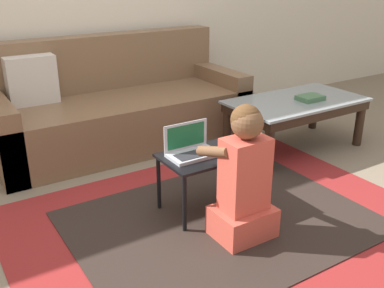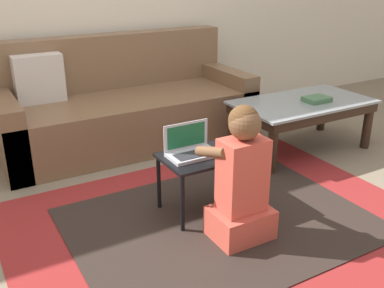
# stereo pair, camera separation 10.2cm
# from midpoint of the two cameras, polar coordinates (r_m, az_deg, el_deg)

# --- Properties ---
(ground_plane) EXTENTS (16.00, 16.00, 0.00)m
(ground_plane) POSITION_cam_midpoint_polar(r_m,az_deg,el_deg) (2.70, 0.61, -9.01)
(ground_plane) COLOR #7F705B
(area_rug) EXTENTS (2.32, 1.76, 0.01)m
(area_rug) POSITION_cam_midpoint_polar(r_m,az_deg,el_deg) (2.64, 4.72, -9.86)
(area_rug) COLOR maroon
(area_rug) RESTS_ON ground_plane
(couch) EXTENTS (2.02, 0.84, 0.85)m
(couch) POSITION_cam_midpoint_polar(r_m,az_deg,el_deg) (3.74, -7.88, 4.56)
(couch) COLOR brown
(couch) RESTS_ON ground_plane
(coffee_table) EXTENTS (1.08, 0.60, 0.40)m
(coffee_table) POSITION_cam_midpoint_polar(r_m,az_deg,el_deg) (3.63, 14.59, 4.35)
(coffee_table) COLOR gray
(coffee_table) RESTS_ON ground_plane
(laptop_desk) EXTENTS (0.51, 0.34, 0.36)m
(laptop_desk) POSITION_cam_midpoint_polar(r_m,az_deg,el_deg) (2.62, 2.78, -2.33)
(laptop_desk) COLOR black
(laptop_desk) RESTS_ON ground_plane
(laptop) EXTENTS (0.29, 0.17, 0.18)m
(laptop) POSITION_cam_midpoint_polar(r_m,az_deg,el_deg) (2.57, 1.06, -0.77)
(laptop) COLOR #B7BCC6
(laptop) RESTS_ON laptop_desk
(computer_mouse) EXTENTS (0.06, 0.10, 0.04)m
(computer_mouse) POSITION_cam_midpoint_polar(r_m,az_deg,el_deg) (2.64, 5.79, -0.58)
(computer_mouse) COLOR #B2B7C1
(computer_mouse) RESTS_ON laptop_desk
(person_seated) EXTENTS (0.32, 0.39, 0.75)m
(person_seated) POSITION_cam_midpoint_polar(r_m,az_deg,el_deg) (2.36, 7.54, -4.69)
(person_seated) COLOR #CC4C3D
(person_seated) RESTS_ON ground_plane
(book_on_table) EXTENTS (0.20, 0.14, 0.04)m
(book_on_table) POSITION_cam_midpoint_polar(r_m,az_deg,el_deg) (3.61, 16.34, 5.47)
(book_on_table) COLOR #47704C
(book_on_table) RESTS_ON coffee_table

